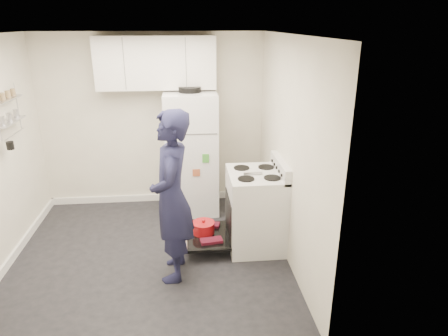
{
  "coord_description": "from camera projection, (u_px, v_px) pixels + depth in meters",
  "views": [
    {
      "loc": [
        0.47,
        -4.16,
        2.62
      ],
      "look_at": [
        0.89,
        0.09,
        1.05
      ],
      "focal_mm": 32.0,
      "sensor_mm": 36.0,
      "label": 1
    }
  ],
  "objects": [
    {
      "name": "room",
      "position": [
        141.0,
        159.0,
        4.35
      ],
      "size": [
        3.21,
        3.21,
        2.51
      ],
      "color": "black",
      "rests_on": "ground"
    },
    {
      "name": "electric_range",
      "position": [
        254.0,
        210.0,
        4.84
      ],
      "size": [
        0.66,
        0.76,
        1.1
      ],
      "color": "silver",
      "rests_on": "ground"
    },
    {
      "name": "open_oven_door",
      "position": [
        205.0,
        232.0,
        4.9
      ],
      "size": [
        0.55,
        0.7,
        0.22
      ],
      "color": "black",
      "rests_on": "ground"
    },
    {
      "name": "refrigerator",
      "position": [
        192.0,
        153.0,
        5.66
      ],
      "size": [
        0.72,
        0.74,
        1.8
      ],
      "color": "white",
      "rests_on": "ground"
    },
    {
      "name": "upper_cabinets",
      "position": [
        156.0,
        63.0,
        5.36
      ],
      "size": [
        1.6,
        0.33,
        0.7
      ],
      "primitive_type": "cube",
      "color": "silver",
      "rests_on": "room"
    },
    {
      "name": "wall_shelf_rack",
      "position": [
        8.0,
        111.0,
        4.48
      ],
      "size": [
        0.14,
        0.6,
        0.61
      ],
      "color": "#B2B2B7",
      "rests_on": "room"
    },
    {
      "name": "person",
      "position": [
        172.0,
        197.0,
        4.11
      ],
      "size": [
        0.47,
        0.69,
        1.83
      ],
      "primitive_type": "imported",
      "rotation": [
        0.0,
        0.0,
        -1.62
      ],
      "color": "#191A38",
      "rests_on": "ground"
    }
  ]
}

